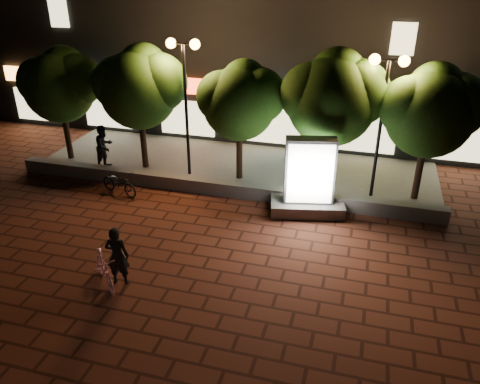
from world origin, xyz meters
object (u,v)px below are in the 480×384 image
(tree_left, at_px, (140,85))
(street_lamp_left, at_px, (184,74))
(pedestrian, at_px, (104,147))
(scooter_parked, at_px, (119,183))
(tree_far_right, at_px, (432,108))
(tree_far_left, at_px, (61,83))
(rider, at_px, (117,256))
(ad_kiosk, at_px, (309,183))
(tree_mid, at_px, (241,98))
(tree_right, at_px, (334,95))
(street_lamp_right, at_px, (385,91))
(scooter_pink, at_px, (104,269))

(tree_left, height_order, street_lamp_left, street_lamp_left)
(street_lamp_left, xyz_separation_m, pedestrian, (-3.51, -0.28, -3.06))
(scooter_parked, bearing_deg, street_lamp_left, -21.95)
(tree_left, relative_size, street_lamp_left, 0.94)
(tree_far_right, height_order, street_lamp_left, street_lamp_left)
(tree_far_left, xyz_separation_m, rider, (6.15, -7.21, -2.44))
(ad_kiosk, xyz_separation_m, scooter_parked, (-6.80, -0.50, -0.63))
(ad_kiosk, bearing_deg, tree_mid, 145.68)
(street_lamp_left, bearing_deg, tree_right, 2.81)
(ad_kiosk, bearing_deg, street_lamp_right, 39.46)
(ad_kiosk, height_order, scooter_pink, ad_kiosk)
(rider, bearing_deg, tree_left, -79.53)
(tree_right, bearing_deg, street_lamp_right, -9.10)
(tree_right, xyz_separation_m, pedestrian, (-8.86, -0.54, -2.60))
(tree_left, height_order, tree_right, tree_right)
(street_lamp_left, height_order, scooter_parked, street_lamp_left)
(tree_right, relative_size, street_lamp_right, 1.02)
(ad_kiosk, bearing_deg, scooter_parked, -175.82)
(tree_mid, bearing_deg, tree_left, 180.00)
(tree_far_right, xyz_separation_m, street_lamp_left, (-8.55, -0.26, 0.66))
(tree_right, distance_m, street_lamp_right, 1.70)
(tree_right, bearing_deg, tree_left, -180.00)
(street_lamp_left, relative_size, scooter_parked, 3.08)
(tree_left, height_order, scooter_pink, tree_left)
(tree_left, relative_size, rider, 2.88)
(tree_mid, height_order, street_lamp_left, street_lamp_left)
(street_lamp_right, relative_size, pedestrian, 2.80)
(tree_left, distance_m, rider, 8.11)
(tree_left, bearing_deg, tree_right, 0.00)
(tree_right, distance_m, rider, 9.00)
(tree_far_left, bearing_deg, rider, -49.53)
(tree_mid, height_order, rider, tree_mid)
(ad_kiosk, bearing_deg, pedestrian, 170.41)
(street_lamp_right, xyz_separation_m, scooter_pink, (-6.63, -7.12, -3.42))
(rider, relative_size, scooter_parked, 1.01)
(tree_right, height_order, scooter_pink, tree_right)
(tree_right, height_order, tree_far_right, tree_right)
(tree_right, xyz_separation_m, rider, (-4.65, -7.21, -2.72))
(tree_far_right, bearing_deg, tree_right, 180.00)
(tree_far_left, bearing_deg, scooter_parked, -34.54)
(street_lamp_right, relative_size, ad_kiosk, 1.87)
(scooter_parked, relative_size, pedestrian, 0.95)
(tree_left, height_order, tree_far_right, tree_left)
(ad_kiosk, height_order, pedestrian, ad_kiosk)
(tree_right, height_order, rider, tree_right)
(scooter_parked, bearing_deg, street_lamp_right, -57.65)
(tree_right, bearing_deg, scooter_parked, -161.18)
(tree_mid, relative_size, scooter_pink, 2.84)
(tree_left, distance_m, ad_kiosk, 7.54)
(tree_far_right, height_order, scooter_parked, tree_far_right)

